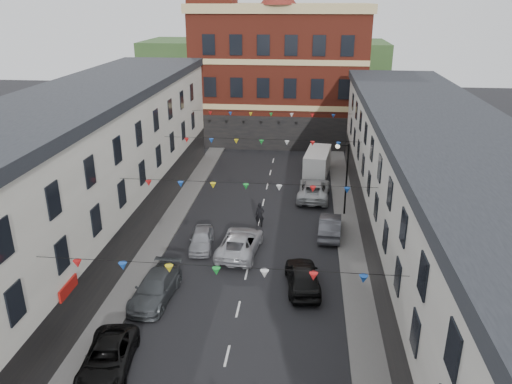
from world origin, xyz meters
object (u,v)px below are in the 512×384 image
at_px(car_right_f, 314,189).
at_px(moving_car, 240,243).
at_px(car_left_c, 108,358).
at_px(white_van, 317,163).
at_px(car_left_e, 201,239).
at_px(car_right_d, 303,277).
at_px(car_right_e, 330,226).
at_px(pedestrian, 260,215).
at_px(car_left_d, 155,288).
at_px(street_lamp, 344,170).

xyz_separation_m(car_right_f, moving_car, (-5.11, -10.81, -0.04)).
height_order(car_left_c, white_van, white_van).
relative_size(car_left_e, car_right_f, 0.68).
height_order(car_right_f, moving_car, car_right_f).
bearing_deg(white_van, car_left_e, -109.06).
distance_m(car_right_d, moving_car, 6.04).
bearing_deg(car_left_e, car_right_e, 11.94).
bearing_deg(white_van, pedestrian, -102.28).
bearing_deg(car_right_f, pedestrian, 60.36).
distance_m(moving_car, white_van, 17.97).
bearing_deg(pedestrian, moving_car, -97.16).
bearing_deg(car_left_e, car_right_d, -38.51).
relative_size(car_left_e, car_right_e, 0.86).
bearing_deg(pedestrian, car_left_c, -103.60).
bearing_deg(pedestrian, car_left_d, -110.74).
relative_size(street_lamp, car_left_e, 1.53).
height_order(car_right_e, car_right_f, car_right_f).
bearing_deg(car_left_d, car_right_e, 46.79).
relative_size(car_left_d, car_right_d, 1.05).
xyz_separation_m(car_right_f, pedestrian, (-4.16, -6.36, 0.15)).
distance_m(car_left_c, car_left_e, 12.87).
distance_m(car_right_f, moving_car, 11.96).
xyz_separation_m(car_right_f, white_van, (0.36, 6.30, 0.44)).
height_order(car_left_d, moving_car, moving_car).
xyz_separation_m(car_left_d, car_right_f, (9.26, 16.99, 0.08)).
bearing_deg(car_left_d, car_right_f, 65.69).
xyz_separation_m(car_right_e, white_van, (-0.82, 13.72, 0.49)).
bearing_deg(car_right_d, street_lamp, -111.61).
relative_size(car_right_f, moving_car, 1.05).
xyz_separation_m(car_right_d, pedestrian, (-3.45, 8.59, 0.14)).
distance_m(car_right_e, pedestrian, 5.45).
relative_size(moving_car, white_van, 0.98).
height_order(car_right_d, white_van, white_van).
xyz_separation_m(street_lamp, pedestrian, (-6.40, -2.81, -2.95)).
bearing_deg(moving_car, car_right_f, -109.99).
distance_m(car_left_d, car_right_e, 14.17).
relative_size(street_lamp, car_right_d, 1.26).
xyz_separation_m(car_left_e, car_right_e, (9.10, 2.93, 0.08)).
xyz_separation_m(moving_car, pedestrian, (0.95, 4.45, 0.19)).
distance_m(car_left_d, pedestrian, 11.79).
xyz_separation_m(car_right_e, car_right_f, (-1.18, 7.42, 0.06)).
relative_size(car_right_e, moving_car, 0.82).
height_order(street_lamp, car_right_f, street_lamp).
distance_m(street_lamp, car_left_d, 17.96).
bearing_deg(car_left_e, car_left_c, -104.13).
bearing_deg(moving_car, car_right_e, -146.34).
bearing_deg(street_lamp, car_right_e, -105.22).
xyz_separation_m(car_left_e, moving_car, (2.80, -0.47, 0.10)).
xyz_separation_m(car_left_c, car_right_f, (9.76, 23.08, 0.14)).
distance_m(white_van, pedestrian, 13.45).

